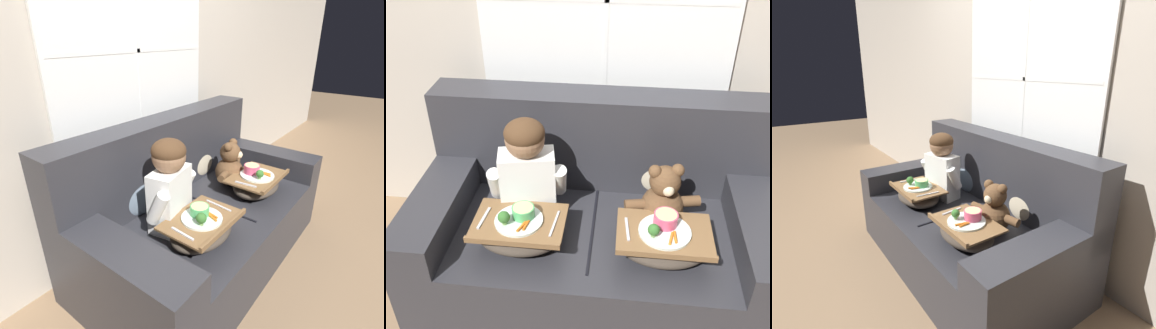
% 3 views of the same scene
% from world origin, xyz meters
% --- Properties ---
extents(ground_plane, '(14.00, 14.00, 0.00)m').
position_xyz_m(ground_plane, '(0.00, 0.00, 0.00)').
color(ground_plane, '#8E7051').
extents(wall_back_with_window, '(8.00, 0.08, 2.60)m').
position_xyz_m(wall_back_with_window, '(0.00, 0.60, 1.30)').
color(wall_back_with_window, '#BCB2A3').
rests_on(wall_back_with_window, ground_plane).
extents(couch, '(1.73, 0.92, 0.93)m').
position_xyz_m(couch, '(0.00, 0.07, 0.33)').
color(couch, '#2D2D33').
rests_on(couch, ground_plane).
extents(throw_pillow_behind_child, '(0.33, 0.16, 0.35)m').
position_xyz_m(throw_pillow_behind_child, '(-0.32, 0.28, 0.58)').
color(throw_pillow_behind_child, slate).
rests_on(throw_pillow_behind_child, couch).
extents(throw_pillow_behind_teddy, '(0.30, 0.15, 0.31)m').
position_xyz_m(throw_pillow_behind_teddy, '(0.32, 0.28, 0.58)').
color(throw_pillow_behind_teddy, '#C1B293').
rests_on(throw_pillow_behind_teddy, couch).
extents(child_figure, '(0.39, 0.21, 0.52)m').
position_xyz_m(child_figure, '(-0.32, 0.03, 0.71)').
color(child_figure, white).
rests_on(child_figure, couch).
extents(teddy_bear, '(0.36, 0.26, 0.34)m').
position_xyz_m(teddy_bear, '(0.32, 0.02, 0.56)').
color(teddy_bear, brown).
rests_on(teddy_bear, couch).
extents(lap_tray_child, '(0.41, 0.30, 0.21)m').
position_xyz_m(lap_tray_child, '(-0.32, -0.19, 0.49)').
color(lap_tray_child, '#473D33').
rests_on(lap_tray_child, child_figure).
extents(lap_tray_teddy, '(0.41, 0.29, 0.20)m').
position_xyz_m(lap_tray_teddy, '(0.32, -0.19, 0.49)').
color(lap_tray_teddy, '#473D33').
rests_on(lap_tray_teddy, teddy_bear).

